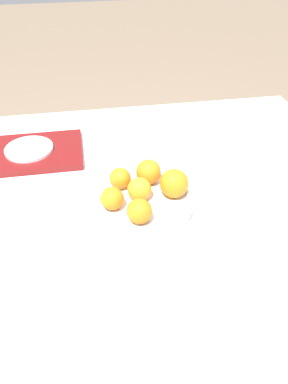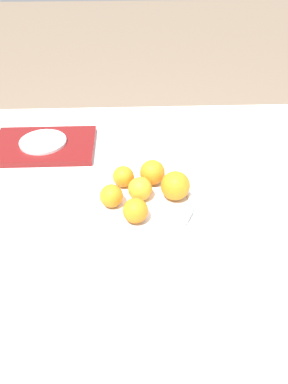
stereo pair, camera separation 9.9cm
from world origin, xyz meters
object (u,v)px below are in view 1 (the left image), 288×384
Objects in this scene: cup_2 at (276,129)px; side_plate at (29,149)px; orange_4 at (120,178)px; orange_3 at (139,211)px; orange_5 at (149,172)px; orange_1 at (174,183)px; fruit_platter at (144,202)px; serving_tray at (30,153)px; cup_0 at (286,116)px; orange_0 at (112,198)px; orange_2 at (139,189)px.

side_plate is at bearing 178.30° from cup_2.
side_plate is (-0.27, 0.24, -0.02)m from orange_4.
orange_5 reaches higher than orange_3.
orange_3 is (-0.11, -0.09, -0.01)m from orange_1.
orange_5 reaches higher than fruit_platter.
orange_4 is at bearing 156.59° from orange_1.
orange_3 is 0.19× the size of serving_tray.
side_plate is at bearing -176.98° from cup_0.
fruit_platter is at bearing -44.19° from serving_tray.
orange_4 is at bearing 70.15° from orange_0.
orange_1 is 1.11× the size of orange_5.
orange_1 is at bearing -23.41° from orange_4.
orange_0 is at bearing -171.45° from orange_1.
orange_3 reaches higher than fruit_platter.
orange_2 and orange_3 have the same top height.
cup_2 is at bearing 22.97° from orange_5.
orange_3 reaches higher than orange_4.
cup_0 is at bearing 24.32° from orange_4.
orange_1 reaches higher than orange_0.
cup_0 is at bearing 29.23° from orange_0.
orange_3 is 0.75m from cup_0.
orange_4 is 0.80× the size of cup_2.
cup_0 is at bearing 26.68° from orange_5.
fruit_platter is 3.34× the size of cup_0.
orange_2 is (-0.01, 0.01, 0.04)m from fruit_platter.
orange_5 is 0.21× the size of serving_tray.
orange_5 reaches higher than orange_0.
orange_4 is 0.84× the size of orange_5.
orange_5 is 0.42m from side_plate.
orange_1 is at bearing -36.42° from serving_tray.
fruit_platter is at bearing -44.19° from side_plate.
orange_0 is at bearing -153.34° from cup_2.
serving_tray is (-0.35, 0.23, -0.04)m from orange_5.
orange_5 is at bearing 40.01° from orange_0.
orange_4 is 0.39× the size of side_plate.
side_plate is (-0.32, 0.31, 0.01)m from fruit_platter.
orange_1 reaches higher than orange_2.
orange_3 is at bearing -140.89° from orange_1.
orange_4 is (0.03, 0.09, -0.00)m from orange_0.
fruit_platter is 4.16× the size of orange_3.
orange_5 is at bearing -33.45° from side_plate.
cup_2 is at bearing -1.70° from serving_tray.
orange_4 is 0.61m from cup_2.
orange_2 reaches higher than side_plate.
cup_2 is at bearing 26.66° from orange_0.
cup_2 is (0.43, 0.28, -0.03)m from orange_1.
orange_2 is 1.08× the size of orange_4.
orange_4 is (-0.06, 0.07, 0.03)m from fruit_platter.
side_plate reaches higher than fruit_platter.
fruit_platter reaches higher than serving_tray.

